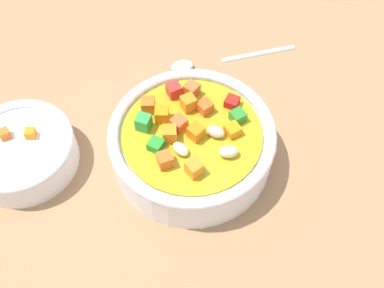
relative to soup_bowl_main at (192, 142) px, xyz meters
The scene contains 4 objects.
ground_plane 4.31cm from the soup_bowl_main, 87.16° to the left, with size 140.00×140.00×2.00cm, color #9E754F.
soup_bowl_main is the anchor object (origin of this frame).
spoon 17.65cm from the soup_bowl_main, 144.57° to the right, with size 18.03×9.91×1.08cm.
side_bowl_small 21.14cm from the soup_bowl_main, 38.86° to the right, with size 13.57×13.57×4.95cm.
Camera 1 is at (20.16, 23.40, 48.82)cm, focal length 41.97 mm.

